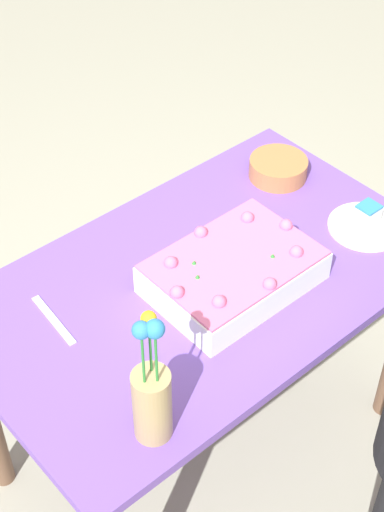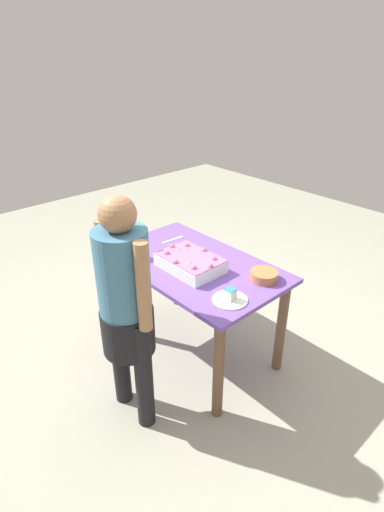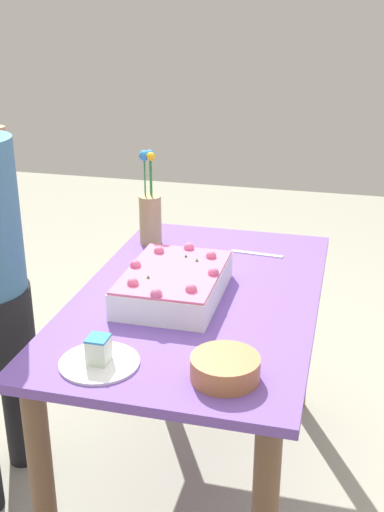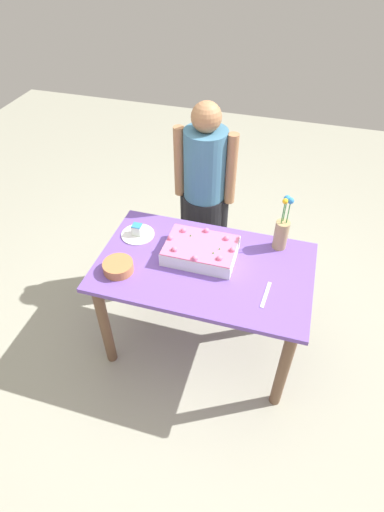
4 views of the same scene
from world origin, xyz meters
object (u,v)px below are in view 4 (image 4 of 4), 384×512
(cake_knife, at_px, (266,295))
(flower_vase, at_px, (282,231))
(serving_plate_with_slice, at_px, (138,232))
(person_standing, at_px, (205,189))
(sheet_cake, at_px, (201,250))
(fruit_bowl, at_px, (118,267))

(cake_knife, xyz_separation_m, flower_vase, (0.02, 0.43, 0.12))
(serving_plate_with_slice, distance_m, person_standing, 0.62)
(flower_vase, bearing_deg, person_standing, 146.31)
(sheet_cake, bearing_deg, serving_plate_with_slice, 169.60)
(sheet_cake, xyz_separation_m, serving_plate_with_slice, (-0.45, 0.08, -0.03))
(sheet_cake, relative_size, flower_vase, 1.15)
(serving_plate_with_slice, relative_size, flower_vase, 0.58)
(serving_plate_with_slice, xyz_separation_m, fruit_bowl, (0.02, -0.34, 0.01))
(sheet_cake, height_order, cake_knife, sheet_cake)
(fruit_bowl, bearing_deg, person_standing, 71.48)
(serving_plate_with_slice, bearing_deg, sheet_cake, -10.40)
(person_standing, bearing_deg, fruit_bowl, -18.52)
(sheet_cake, distance_m, flower_vase, 0.51)
(serving_plate_with_slice, height_order, cake_knife, serving_plate_with_slice)
(cake_knife, xyz_separation_m, fruit_bowl, (-0.87, -0.05, 0.03))
(cake_knife, relative_size, fruit_bowl, 1.11)
(serving_plate_with_slice, relative_size, cake_knife, 1.08)
(serving_plate_with_slice, xyz_separation_m, person_standing, (0.31, 0.54, 0.06))
(sheet_cake, height_order, serving_plate_with_slice, sheet_cake)
(flower_vase, distance_m, fruit_bowl, 1.02)
(sheet_cake, xyz_separation_m, person_standing, (-0.14, 0.62, 0.03))
(cake_knife, bearing_deg, flower_vase, 2.44)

